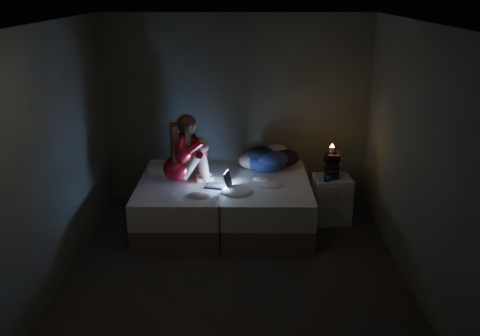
{
  "coord_description": "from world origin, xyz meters",
  "views": [
    {
      "loc": [
        0.08,
        -4.79,
        2.92
      ],
      "look_at": [
        0.05,
        1.0,
        0.8
      ],
      "focal_mm": 37.44,
      "sensor_mm": 36.0,
      "label": 1
    }
  ],
  "objects_px": {
    "woman": "(177,149)",
    "candle": "(332,149)",
    "laptop": "(218,179)",
    "nightstand": "(332,199)",
    "bed": "(225,202)",
    "phone": "(326,179)"
  },
  "relations": [
    {
      "from": "bed",
      "to": "candle",
      "type": "xyz_separation_m",
      "value": [
        1.36,
        0.11,
        0.69
      ]
    },
    {
      "from": "laptop",
      "to": "phone",
      "type": "relative_size",
      "value": 2.18
    },
    {
      "from": "bed",
      "to": "candle",
      "type": "height_order",
      "value": "candle"
    },
    {
      "from": "nightstand",
      "to": "phone",
      "type": "bearing_deg",
      "value": -146.82
    },
    {
      "from": "laptop",
      "to": "nightstand",
      "type": "bearing_deg",
      "value": 24.35
    },
    {
      "from": "woman",
      "to": "phone",
      "type": "bearing_deg",
      "value": -12.76
    },
    {
      "from": "woman",
      "to": "laptop",
      "type": "distance_m",
      "value": 0.62
    },
    {
      "from": "woman",
      "to": "candle",
      "type": "relative_size",
      "value": 10.89
    },
    {
      "from": "woman",
      "to": "candle",
      "type": "distance_m",
      "value": 1.95
    },
    {
      "from": "candle",
      "to": "phone",
      "type": "distance_m",
      "value": 0.4
    },
    {
      "from": "nightstand",
      "to": "candle",
      "type": "bearing_deg",
      "value": 133.24
    },
    {
      "from": "nightstand",
      "to": "woman",
      "type": "bearing_deg",
      "value": 179.65
    },
    {
      "from": "laptop",
      "to": "phone",
      "type": "distance_m",
      "value": 1.38
    },
    {
      "from": "nightstand",
      "to": "bed",
      "type": "bearing_deg",
      "value": 178.94
    },
    {
      "from": "phone",
      "to": "woman",
      "type": "bearing_deg",
      "value": -167.62
    },
    {
      "from": "nightstand",
      "to": "candle",
      "type": "xyz_separation_m",
      "value": [
        -0.03,
        0.03,
        0.68
      ]
    },
    {
      "from": "bed",
      "to": "nightstand",
      "type": "relative_size",
      "value": 3.55
    },
    {
      "from": "woman",
      "to": "phone",
      "type": "xyz_separation_m",
      "value": [
        1.87,
        0.06,
        -0.42
      ]
    },
    {
      "from": "laptop",
      "to": "phone",
      "type": "xyz_separation_m",
      "value": [
        1.37,
        0.21,
        -0.09
      ]
    },
    {
      "from": "woman",
      "to": "nightstand",
      "type": "relative_size",
      "value": 1.44
    },
    {
      "from": "bed",
      "to": "laptop",
      "type": "relative_size",
      "value": 7.07
    },
    {
      "from": "bed",
      "to": "phone",
      "type": "distance_m",
      "value": 1.33
    }
  ]
}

